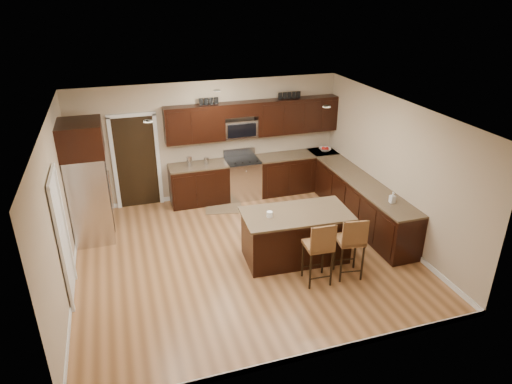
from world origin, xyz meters
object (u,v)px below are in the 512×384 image
object	(u,v)px
range	(243,178)
refrigerator	(87,181)
stool_mid	(320,246)
stool_right	(352,241)
island	(295,237)

from	to	relation	value
range	refrigerator	bearing A→B (deg)	-164.26
stool_mid	stool_right	distance (m)	0.58
island	range	bearing A→B (deg)	96.78
stool_right	range	bearing A→B (deg)	111.99
range	island	xyz separation A→B (m)	(0.18, -2.82, -0.04)
island	stool_mid	size ratio (longest dim) A/B	1.70
range	refrigerator	xyz separation A→B (m)	(-3.30, -0.93, 0.74)
range	island	size ratio (longest dim) A/B	0.57
island	refrigerator	distance (m)	4.04
island	stool_right	xyz separation A→B (m)	(0.65, -0.85, 0.28)
island	stool_right	distance (m)	1.10
island	stool_mid	distance (m)	0.90
range	island	bearing A→B (deg)	-86.29
stool_right	refrigerator	size ratio (longest dim) A/B	0.49
stool_mid	refrigerator	world-z (taller)	refrigerator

